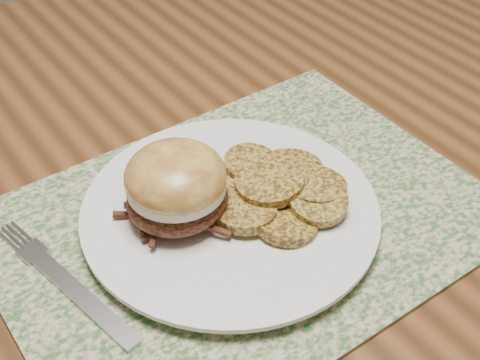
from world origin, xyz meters
name	(u,v)px	position (x,y,z in m)	size (l,w,h in m)	color
dining_table	(78,263)	(0.00, 0.00, 0.67)	(1.50, 0.90, 0.75)	brown
placemat	(244,221)	(0.13, -0.12, 0.75)	(0.45, 0.33, 0.00)	#396332
dinner_plate	(230,213)	(0.12, -0.11, 0.76)	(0.26, 0.26, 0.02)	white
pork_sandwich	(176,186)	(0.08, -0.09, 0.80)	(0.11, 0.11, 0.07)	black
roasted_potatoes	(276,189)	(0.16, -0.12, 0.78)	(0.15, 0.15, 0.03)	olive
fork	(64,280)	(-0.04, -0.09, 0.76)	(0.05, 0.19, 0.00)	silver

